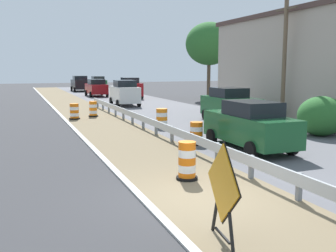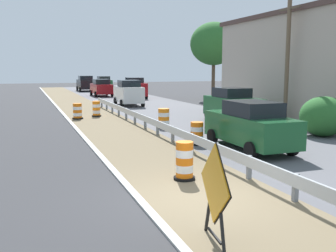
% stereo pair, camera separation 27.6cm
% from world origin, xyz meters
% --- Properties ---
extents(ground_plane, '(160.00, 160.00, 0.00)m').
position_xyz_m(ground_plane, '(0.00, 0.00, 0.00)').
color(ground_plane, '#333335').
extents(median_dirt_strip, '(3.62, 120.00, 0.01)m').
position_xyz_m(median_dirt_strip, '(0.61, 0.00, 0.00)').
color(median_dirt_strip, '#706047').
rests_on(median_dirt_strip, ground).
extents(curb_near_edge, '(0.20, 120.00, 0.11)m').
position_xyz_m(curb_near_edge, '(-1.30, 0.00, 0.00)').
color(curb_near_edge, '#ADADA8').
rests_on(curb_near_edge, ground).
extents(guardrail_median, '(0.18, 43.55, 0.71)m').
position_xyz_m(guardrail_median, '(2.18, 3.14, 0.52)').
color(guardrail_median, '#ADB2B7').
rests_on(guardrail_median, ground).
extents(warning_sign_diamond, '(0.24, 1.57, 1.92)m').
position_xyz_m(warning_sign_diamond, '(-0.63, -2.33, 1.04)').
color(warning_sign_diamond, black).
rests_on(warning_sign_diamond, ground).
extents(traffic_barrel_nearest, '(0.63, 0.63, 1.12)m').
position_xyz_m(traffic_barrel_nearest, '(0.45, 1.67, 0.51)').
color(traffic_barrel_nearest, orange).
rests_on(traffic_barrel_nearest, ground).
extents(traffic_barrel_close, '(0.67, 0.67, 0.97)m').
position_xyz_m(traffic_barrel_close, '(2.97, 6.30, 0.43)').
color(traffic_barrel_close, orange).
rests_on(traffic_barrel_close, ground).
extents(traffic_barrel_mid, '(0.75, 0.75, 1.06)m').
position_xyz_m(traffic_barrel_mid, '(3.21, 11.13, 0.48)').
color(traffic_barrel_mid, orange).
rests_on(traffic_barrel_mid, ground).
extents(traffic_barrel_far, '(0.70, 0.70, 1.00)m').
position_xyz_m(traffic_barrel_far, '(-0.68, 16.61, 0.45)').
color(traffic_barrel_far, orange).
rests_on(traffic_barrel_far, ground).
extents(traffic_barrel_farther, '(0.64, 0.64, 1.04)m').
position_xyz_m(traffic_barrel_farther, '(0.69, 17.52, 0.47)').
color(traffic_barrel_farther, orange).
rests_on(traffic_barrel_farther, ground).
extents(car_lead_near_lane, '(2.14, 4.31, 2.20)m').
position_xyz_m(car_lead_near_lane, '(4.70, 24.31, 1.10)').
color(car_lead_near_lane, silver).
rests_on(car_lead_near_lane, ground).
extents(car_trailing_near_lane, '(2.10, 4.29, 2.06)m').
position_xyz_m(car_trailing_near_lane, '(7.92, 11.99, 1.03)').
color(car_trailing_near_lane, '#195128').
rests_on(car_trailing_near_lane, ground).
extents(car_lead_far_lane, '(2.13, 4.33, 1.96)m').
position_xyz_m(car_lead_far_lane, '(4.61, 36.46, 0.98)').
color(car_lead_far_lane, maroon).
rests_on(car_lead_far_lane, ground).
extents(car_mid_far_lane, '(2.12, 4.23, 2.22)m').
position_xyz_m(car_mid_far_lane, '(7.44, 32.12, 1.11)').
color(car_mid_far_lane, maroon).
rests_on(car_mid_far_lane, ground).
extents(car_trailing_far_lane, '(2.16, 4.47, 2.16)m').
position_xyz_m(car_trailing_far_lane, '(4.41, 47.33, 1.08)').
color(car_trailing_far_lane, black).
rests_on(car_trailing_far_lane, ground).
extents(car_distant_a, '(2.10, 4.39, 1.98)m').
position_xyz_m(car_distant_a, '(7.93, 51.92, 0.99)').
color(car_distant_a, '#195128').
rests_on(car_distant_a, ground).
extents(car_distant_b, '(2.00, 4.61, 1.94)m').
position_xyz_m(car_distant_b, '(4.53, 4.65, 0.97)').
color(car_distant_b, '#195128').
rests_on(car_distant_b, ground).
extents(roadside_shop_near, '(6.81, 14.35, 6.73)m').
position_xyz_m(roadside_shop_near, '(14.22, 12.18, 3.38)').
color(roadside_shop_near, '#AD9E8E').
rests_on(roadside_shop_near, ground).
extents(utility_pole_near, '(0.24, 1.80, 7.01)m').
position_xyz_m(utility_pole_near, '(10.32, 10.13, 3.66)').
color(utility_pole_near, brown).
rests_on(utility_pole_near, ground).
extents(bush_roadside, '(2.23, 2.23, 1.90)m').
position_xyz_m(bush_roadside, '(9.49, 6.11, 0.95)').
color(bush_roadside, '#286028').
rests_on(bush_roadside, ground).
extents(tree_roadside, '(4.88, 4.88, 7.92)m').
position_xyz_m(tree_roadside, '(14.80, 28.10, 5.70)').
color(tree_roadside, '#4C3D2D').
rests_on(tree_roadside, ground).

